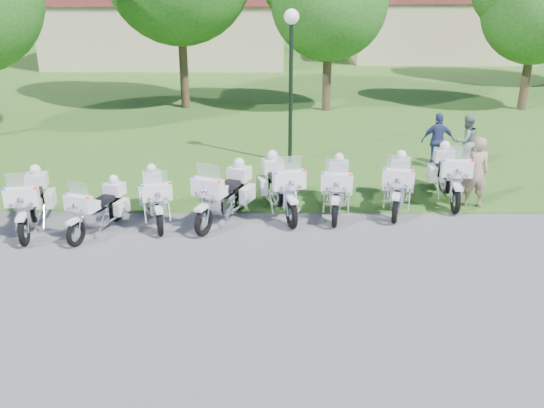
{
  "coord_description": "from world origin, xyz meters",
  "views": [
    {
      "loc": [
        0.68,
        -10.89,
        5.74
      ],
      "look_at": [
        0.56,
        1.2,
        0.95
      ],
      "focal_mm": 40.0,
      "sensor_mm": 36.0,
      "label": 1
    }
  ],
  "objects_px": {
    "motorcycle_4": "(225,193)",
    "bystander_c": "(438,141)",
    "motorcycle_1": "(32,201)",
    "motorcycle_2": "(99,207)",
    "bystander_a": "(475,172)",
    "bystander_b": "(466,141)",
    "motorcycle_5": "(280,185)",
    "motorcycle_3": "(155,196)",
    "motorcycle_7": "(398,183)",
    "motorcycle_6": "(337,186)",
    "motorcycle_8": "(449,174)",
    "lamp_post": "(291,50)"
  },
  "relations": [
    {
      "from": "motorcycle_6",
      "to": "motorcycle_7",
      "type": "relative_size",
      "value": 1.0
    },
    {
      "from": "motorcycle_3",
      "to": "motorcycle_1",
      "type": "bearing_deg",
      "value": -6.47
    },
    {
      "from": "bystander_a",
      "to": "bystander_b",
      "type": "height_order",
      "value": "bystander_a"
    },
    {
      "from": "motorcycle_3",
      "to": "motorcycle_4",
      "type": "height_order",
      "value": "motorcycle_4"
    },
    {
      "from": "bystander_a",
      "to": "motorcycle_2",
      "type": "bearing_deg",
      "value": 11.22
    },
    {
      "from": "bystander_b",
      "to": "motorcycle_1",
      "type": "bearing_deg",
      "value": 1.45
    },
    {
      "from": "motorcycle_5",
      "to": "bystander_c",
      "type": "distance_m",
      "value": 5.93
    },
    {
      "from": "motorcycle_4",
      "to": "bystander_c",
      "type": "distance_m",
      "value": 7.31
    },
    {
      "from": "bystander_b",
      "to": "motorcycle_4",
      "type": "bearing_deg",
      "value": 10.11
    },
    {
      "from": "motorcycle_1",
      "to": "bystander_b",
      "type": "xyz_separation_m",
      "value": [
        11.31,
        4.62,
        0.15
      ]
    },
    {
      "from": "motorcycle_1",
      "to": "motorcycle_2",
      "type": "bearing_deg",
      "value": 164.47
    },
    {
      "from": "motorcycle_2",
      "to": "motorcycle_4",
      "type": "relative_size",
      "value": 0.88
    },
    {
      "from": "motorcycle_5",
      "to": "motorcycle_4",
      "type": "bearing_deg",
      "value": 6.88
    },
    {
      "from": "motorcycle_6",
      "to": "bystander_b",
      "type": "height_order",
      "value": "bystander_b"
    },
    {
      "from": "motorcycle_3",
      "to": "motorcycle_5",
      "type": "relative_size",
      "value": 0.88
    },
    {
      "from": "motorcycle_6",
      "to": "bystander_a",
      "type": "distance_m",
      "value": 3.5
    },
    {
      "from": "motorcycle_4",
      "to": "bystander_a",
      "type": "relative_size",
      "value": 1.25
    },
    {
      "from": "motorcycle_4",
      "to": "bystander_b",
      "type": "bearing_deg",
      "value": -125.18
    },
    {
      "from": "motorcycle_4",
      "to": "bystander_a",
      "type": "xyz_separation_m",
      "value": [
        6.2,
        0.93,
        0.22
      ]
    },
    {
      "from": "motorcycle_4",
      "to": "motorcycle_3",
      "type": "bearing_deg",
      "value": 25.56
    },
    {
      "from": "motorcycle_8",
      "to": "motorcycle_1",
      "type": "bearing_deg",
      "value": 14.47
    },
    {
      "from": "motorcycle_6",
      "to": "motorcycle_7",
      "type": "xyz_separation_m",
      "value": [
        1.55,
        0.24,
        0.01
      ]
    },
    {
      "from": "motorcycle_5",
      "to": "motorcycle_3",
      "type": "bearing_deg",
      "value": -3.93
    },
    {
      "from": "motorcycle_5",
      "to": "motorcycle_8",
      "type": "relative_size",
      "value": 0.99
    },
    {
      "from": "motorcycle_6",
      "to": "lamp_post",
      "type": "height_order",
      "value": "lamp_post"
    },
    {
      "from": "motorcycle_1",
      "to": "motorcycle_2",
      "type": "relative_size",
      "value": 1.18
    },
    {
      "from": "motorcycle_1",
      "to": "motorcycle_7",
      "type": "height_order",
      "value": "same"
    },
    {
      "from": "motorcycle_5",
      "to": "bystander_c",
      "type": "bearing_deg",
      "value": -157.65
    },
    {
      "from": "motorcycle_4",
      "to": "bystander_a",
      "type": "distance_m",
      "value": 6.27
    },
    {
      "from": "motorcycle_7",
      "to": "bystander_a",
      "type": "relative_size",
      "value": 1.28
    },
    {
      "from": "motorcycle_1",
      "to": "bystander_a",
      "type": "xyz_separation_m",
      "value": [
        10.62,
        1.44,
        0.24
      ]
    },
    {
      "from": "motorcycle_8",
      "to": "bystander_a",
      "type": "relative_size",
      "value": 1.36
    },
    {
      "from": "motorcycle_6",
      "to": "motorcycle_7",
      "type": "height_order",
      "value": "motorcycle_7"
    },
    {
      "from": "motorcycle_2",
      "to": "motorcycle_7",
      "type": "bearing_deg",
      "value": -147.76
    },
    {
      "from": "motorcycle_6",
      "to": "lamp_post",
      "type": "distance_m",
      "value": 4.95
    },
    {
      "from": "motorcycle_1",
      "to": "motorcycle_3",
      "type": "relative_size",
      "value": 1.1
    },
    {
      "from": "motorcycle_2",
      "to": "motorcycle_5",
      "type": "xyz_separation_m",
      "value": [
        4.14,
        1.2,
        0.11
      ]
    },
    {
      "from": "lamp_post",
      "to": "bystander_a",
      "type": "xyz_separation_m",
      "value": [
        4.56,
        -3.6,
        -2.51
      ]
    },
    {
      "from": "motorcycle_3",
      "to": "motorcycle_5",
      "type": "xyz_separation_m",
      "value": [
        2.97,
        0.57,
        0.08
      ]
    },
    {
      "from": "lamp_post",
      "to": "bystander_b",
      "type": "distance_m",
      "value": 5.88
    },
    {
      "from": "motorcycle_2",
      "to": "bystander_a",
      "type": "bearing_deg",
      "value": -149.52
    },
    {
      "from": "motorcycle_1",
      "to": "motorcycle_6",
      "type": "bearing_deg",
      "value": 179.39
    },
    {
      "from": "motorcycle_2",
      "to": "motorcycle_4",
      "type": "height_order",
      "value": "motorcycle_4"
    },
    {
      "from": "motorcycle_7",
      "to": "bystander_a",
      "type": "distance_m",
      "value": 1.94
    },
    {
      "from": "motorcycle_1",
      "to": "motorcycle_5",
      "type": "relative_size",
      "value": 0.96
    },
    {
      "from": "motorcycle_1",
      "to": "motorcycle_5",
      "type": "xyz_separation_m",
      "value": [
        5.74,
        1.03,
        0.04
      ]
    },
    {
      "from": "lamp_post",
      "to": "bystander_b",
      "type": "bearing_deg",
      "value": -4.48
    },
    {
      "from": "lamp_post",
      "to": "bystander_c",
      "type": "xyz_separation_m",
      "value": [
        4.4,
        -0.43,
        -2.59
      ]
    },
    {
      "from": "motorcycle_7",
      "to": "bystander_b",
      "type": "xyz_separation_m",
      "value": [
        2.61,
        3.3,
        0.15
      ]
    },
    {
      "from": "motorcycle_1",
      "to": "motorcycle_6",
      "type": "height_order",
      "value": "motorcycle_1"
    }
  ]
}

